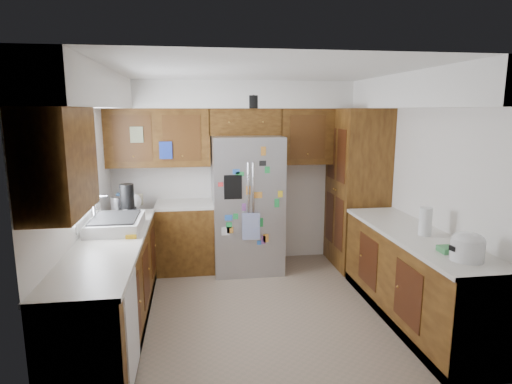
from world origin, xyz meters
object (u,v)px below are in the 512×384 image
fridge (247,204)px  rice_cooker (467,246)px  paper_towel (425,222)px  pantry (357,189)px

fridge → rice_cooker: fridge is taller
rice_cooker → paper_towel: bearing=87.2°
pantry → rice_cooker: 2.41m
fridge → paper_towel: bearing=-48.9°
fridge → paper_towel: fridge is taller
pantry → fridge: 1.51m
pantry → paper_towel: (0.03, -1.70, -0.02)m
pantry → paper_towel: size_ratio=7.81×
paper_towel → fridge: bearing=131.1°
fridge → rice_cooker: bearing=-58.7°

